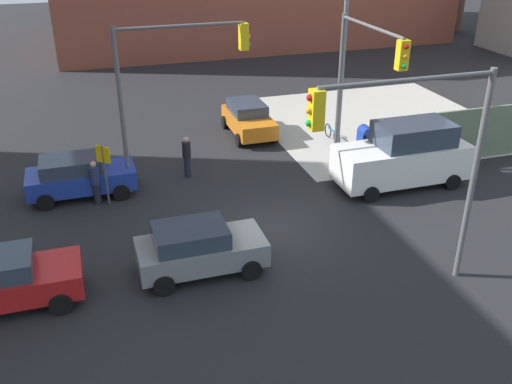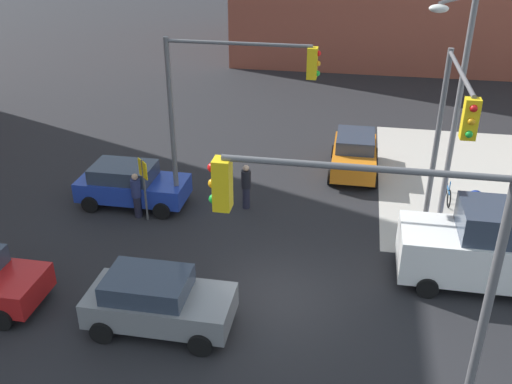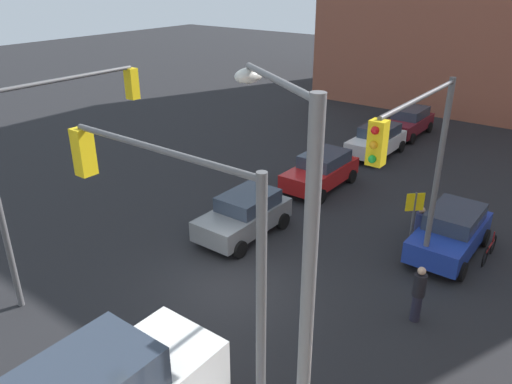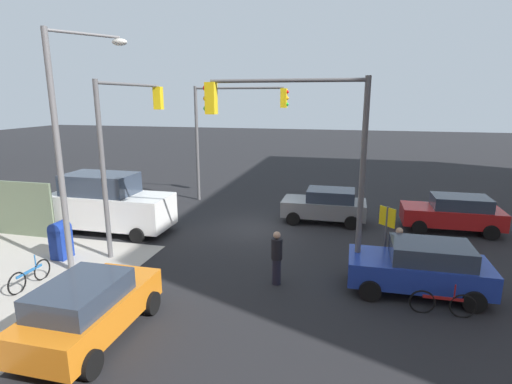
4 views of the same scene
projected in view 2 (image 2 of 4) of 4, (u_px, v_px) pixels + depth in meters
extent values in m
plane|color=black|center=(278.00, 296.00, 16.93)|extent=(120.00, 120.00, 0.00)
cylinder|color=#59595B|center=(172.00, 130.00, 20.11)|extent=(0.18, 0.18, 6.50)
cylinder|color=#59595B|center=(238.00, 43.00, 18.30)|extent=(4.83, 0.12, 0.12)
cube|color=yellow|center=(312.00, 63.00, 18.15)|extent=(0.32, 0.36, 1.00)
sphere|color=red|center=(318.00, 53.00, 17.98)|extent=(0.18, 0.18, 0.18)
sphere|color=orange|center=(318.00, 63.00, 18.12)|extent=(0.18, 0.18, 0.18)
sphere|color=green|center=(317.00, 73.00, 18.27)|extent=(0.18, 0.18, 0.18)
cylinder|color=#59595B|center=(482.00, 328.00, 10.79)|extent=(0.18, 0.18, 6.50)
cylinder|color=#59595B|center=(363.00, 168.00, 9.76)|extent=(4.99, 0.12, 0.12)
cube|color=yellow|center=(222.00, 184.00, 10.40)|extent=(0.32, 0.36, 1.00)
sphere|color=red|center=(212.00, 168.00, 10.28)|extent=(0.18, 0.18, 0.18)
sphere|color=orange|center=(213.00, 183.00, 10.43)|extent=(0.18, 0.18, 0.18)
sphere|color=green|center=(213.00, 199.00, 10.57)|extent=(0.18, 0.18, 0.18)
cylinder|color=#59595B|center=(436.00, 148.00, 18.67)|extent=(0.18, 0.18, 6.50)
cylinder|color=#59595B|center=(461.00, 72.00, 15.26)|extent=(0.12, 4.54, 0.12)
cube|color=yellow|center=(470.00, 119.00, 13.51)|extent=(0.36, 0.32, 1.00)
sphere|color=red|center=(474.00, 108.00, 13.21)|extent=(0.18, 0.18, 0.18)
sphere|color=orange|center=(471.00, 121.00, 13.36)|extent=(0.18, 0.18, 0.18)
sphere|color=green|center=(469.00, 134.00, 13.50)|extent=(0.18, 0.18, 0.18)
cylinder|color=slate|center=(456.00, 114.00, 19.36)|extent=(0.20, 0.20, 8.00)
ellipsoid|color=silver|center=(439.00, 9.00, 16.10)|extent=(0.56, 0.36, 0.24)
cylinder|color=#4C4C4C|center=(145.00, 190.00, 20.44)|extent=(0.08, 0.08, 2.40)
cube|color=yellow|center=(143.00, 169.00, 20.05)|extent=(0.48, 0.48, 0.64)
cube|color=navy|center=(473.00, 216.00, 20.06)|extent=(0.56, 0.64, 1.15)
cylinder|color=navy|center=(476.00, 201.00, 19.80)|extent=(0.56, 0.64, 0.56)
cylinder|color=black|center=(36.00, 281.00, 17.06)|extent=(0.64, 0.22, 0.64)
cylinder|color=black|center=(2.00, 319.00, 15.48)|extent=(0.64, 0.22, 0.64)
cube|color=#1E389E|center=(134.00, 188.00, 21.76)|extent=(4.12, 1.80, 0.75)
cube|color=#2D3847|center=(124.00, 172.00, 21.51)|extent=(2.31, 1.58, 0.55)
cylinder|color=black|center=(177.00, 189.00, 22.49)|extent=(0.64, 0.22, 0.64)
cylinder|color=black|center=(162.00, 211.00, 20.92)|extent=(0.64, 0.22, 0.64)
cylinder|color=black|center=(110.00, 183.00, 22.94)|extent=(0.64, 0.22, 0.64)
cylinder|color=black|center=(90.00, 204.00, 21.36)|extent=(0.64, 0.22, 0.64)
cube|color=slate|center=(161.00, 305.00, 15.43)|extent=(3.94, 1.80, 0.75)
cube|color=#2D3847|center=(147.00, 285.00, 15.18)|extent=(2.21, 1.58, 0.55)
cylinder|color=black|center=(217.00, 301.00, 16.18)|extent=(0.64, 0.22, 0.64)
cylinder|color=black|center=(200.00, 345.00, 14.60)|extent=(0.64, 0.22, 0.64)
cylinder|color=black|center=(128.00, 291.00, 16.60)|extent=(0.64, 0.22, 0.64)
cylinder|color=black|center=(102.00, 332.00, 15.03)|extent=(0.64, 0.22, 0.64)
cube|color=orange|center=(354.00, 157.00, 24.33)|extent=(1.80, 3.96, 0.75)
cube|color=#2D3847|center=(356.00, 141.00, 24.31)|extent=(1.58, 2.22, 0.55)
cylinder|color=black|center=(375.00, 180.00, 23.18)|extent=(0.22, 0.64, 0.64)
cylinder|color=black|center=(330.00, 177.00, 23.47)|extent=(0.22, 0.64, 0.64)
cylinder|color=black|center=(375.00, 155.00, 25.54)|extent=(0.22, 0.64, 0.64)
cylinder|color=black|center=(334.00, 152.00, 25.83)|extent=(0.22, 0.64, 0.64)
cube|color=white|center=(491.00, 255.00, 17.06)|extent=(5.40, 2.10, 1.40)
cylinder|color=black|center=(427.00, 288.00, 16.75)|extent=(0.64, 0.22, 0.64)
cylinder|color=black|center=(422.00, 249.00, 18.59)|extent=(0.64, 0.22, 0.64)
cylinder|color=navy|center=(136.00, 188.00, 20.64)|extent=(0.36, 0.36, 0.67)
sphere|color=tan|center=(135.00, 177.00, 20.43)|extent=(0.23, 0.23, 0.23)
cylinder|color=#1E1E2D|center=(138.00, 207.00, 20.99)|extent=(0.28, 0.28, 0.85)
cylinder|color=black|center=(246.00, 179.00, 21.25)|extent=(0.36, 0.36, 0.68)
sphere|color=tan|center=(246.00, 168.00, 21.04)|extent=(0.23, 0.23, 0.23)
cylinder|color=#1E1E2D|center=(246.00, 198.00, 21.60)|extent=(0.28, 0.28, 0.86)
torus|color=black|center=(446.00, 187.00, 22.65)|extent=(0.05, 0.71, 0.71)
torus|color=black|center=(449.00, 199.00, 21.74)|extent=(0.05, 0.71, 0.71)
cube|color=#1E5999|center=(448.00, 189.00, 22.11)|extent=(0.04, 1.04, 0.08)
cylinder|color=#1E5999|center=(450.00, 186.00, 21.76)|extent=(0.04, 0.04, 0.40)
torus|color=black|center=(146.00, 182.00, 23.03)|extent=(0.71, 0.05, 0.71)
torus|color=black|center=(122.00, 180.00, 23.20)|extent=(0.71, 0.05, 0.71)
cube|color=maroon|center=(134.00, 177.00, 23.03)|extent=(1.04, 0.04, 0.08)
cylinder|color=maroon|center=(127.00, 171.00, 22.97)|extent=(0.04, 0.04, 0.40)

